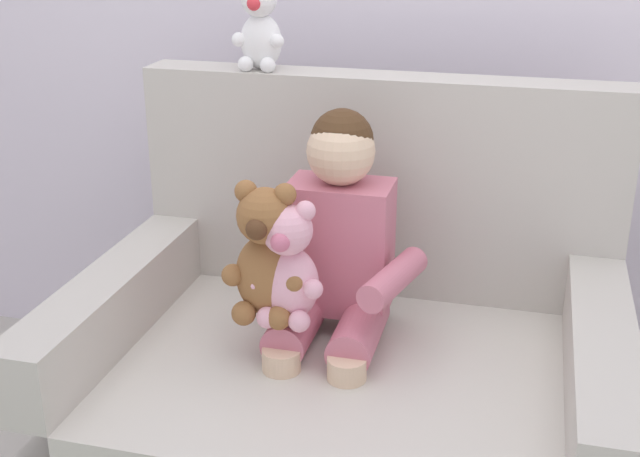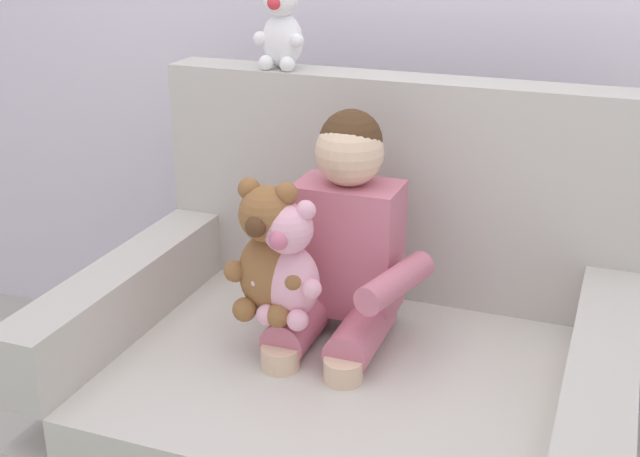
{
  "view_description": "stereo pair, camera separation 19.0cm",
  "coord_description": "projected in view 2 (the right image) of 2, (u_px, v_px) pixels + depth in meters",
  "views": [
    {
      "loc": [
        0.4,
        -1.77,
        1.52
      ],
      "look_at": [
        -0.05,
        -0.05,
        0.82
      ],
      "focal_mm": 46.9,
      "sensor_mm": 36.0,
      "label": 1
    },
    {
      "loc": [
        0.58,
        -1.71,
        1.52
      ],
      "look_at": [
        -0.05,
        -0.05,
        0.82
      ],
      "focal_mm": 46.9,
      "sensor_mm": 36.0,
      "label": 2
    }
  ],
  "objects": [
    {
      "name": "armchair",
      "position": [
        352.0,
        395.0,
        2.16
      ],
      "size": [
        1.33,
        0.99,
        1.09
      ],
      "color": "#BCB7AD",
      "rests_on": "ground"
    },
    {
      "name": "seated_child",
      "position": [
        339.0,
        262.0,
        2.07
      ],
      "size": [
        0.45,
        0.39,
        0.82
      ],
      "rotation": [
        0.0,
        0.0,
        -0.14
      ],
      "color": "#C66B7F",
      "rests_on": "armchair"
    },
    {
      "name": "plush_pink",
      "position": [
        289.0,
        265.0,
        1.96
      ],
      "size": [
        0.18,
        0.15,
        0.31
      ],
      "rotation": [
        0.0,
        0.0,
        0.34
      ],
      "color": "#EAA8BC",
      "rests_on": "armchair"
    },
    {
      "name": "plush_brown",
      "position": [
        268.0,
        254.0,
        1.98
      ],
      "size": [
        0.2,
        0.17,
        0.34
      ],
      "rotation": [
        0.0,
        0.0,
        -0.36
      ],
      "color": "brown",
      "rests_on": "armchair"
    },
    {
      "name": "plush_white_on_backrest",
      "position": [
        281.0,
        26.0,
        2.27
      ],
      "size": [
        0.15,
        0.12,
        0.25
      ],
      "rotation": [
        0.0,
        0.0,
        -0.04
      ],
      "color": "white",
      "rests_on": "armchair"
    }
  ]
}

